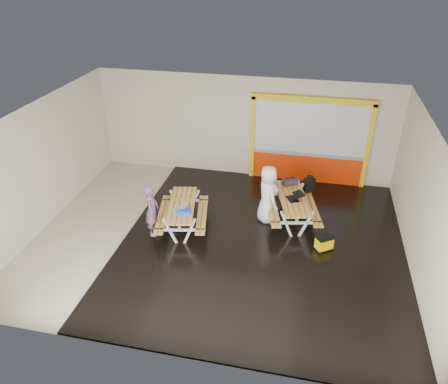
% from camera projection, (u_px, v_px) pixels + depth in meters
% --- Properties ---
extents(room, '(10.02, 8.02, 3.52)m').
position_uv_depth(room, '(217.00, 184.00, 10.97)').
color(room, beige).
rests_on(room, ground).
extents(deck, '(7.50, 7.98, 0.05)m').
position_uv_depth(deck, '(262.00, 244.00, 11.59)').
color(deck, black).
rests_on(deck, room).
extents(kiosk, '(3.88, 0.16, 3.00)m').
position_uv_depth(kiosk, '(309.00, 143.00, 14.05)').
color(kiosk, red).
rests_on(kiosk, room).
extents(picnic_table_left, '(1.73, 2.24, 0.80)m').
position_uv_depth(picnic_table_left, '(182.00, 210.00, 11.99)').
color(picnic_table_left, gold).
rests_on(picnic_table_left, deck).
extents(picnic_table_right, '(1.84, 2.34, 0.83)m').
position_uv_depth(picnic_table_right, '(292.00, 203.00, 12.28)').
color(picnic_table_right, gold).
rests_on(picnic_table_right, deck).
extents(person_left, '(0.46, 0.61, 1.51)m').
position_uv_depth(person_left, '(152.00, 210.00, 11.56)').
color(person_left, '#6C4962').
rests_on(person_left, deck).
extents(person_right, '(0.92, 1.03, 1.76)m').
position_uv_depth(person_right, '(268.00, 194.00, 12.24)').
color(person_right, white).
rests_on(person_right, deck).
extents(laptop_left, '(0.40, 0.36, 0.17)m').
position_uv_depth(laptop_left, '(180.00, 208.00, 11.64)').
color(laptop_left, silver).
rests_on(laptop_left, picnic_table_left).
extents(laptop_right, '(0.56, 0.54, 0.19)m').
position_uv_depth(laptop_right, '(295.00, 197.00, 12.07)').
color(laptop_right, black).
rests_on(laptop_right, picnic_table_right).
extents(blue_pouch, '(0.41, 0.33, 0.11)m').
position_uv_depth(blue_pouch, '(184.00, 212.00, 11.48)').
color(blue_pouch, blue).
rests_on(blue_pouch, picnic_table_left).
extents(toolbox, '(0.47, 0.40, 0.25)m').
position_uv_depth(toolbox, '(290.00, 182.00, 12.79)').
color(toolbox, black).
rests_on(toolbox, picnic_table_right).
extents(backpack, '(0.36, 0.33, 0.51)m').
position_uv_depth(backpack, '(309.00, 184.00, 13.04)').
color(backpack, black).
rests_on(backpack, picnic_table_right).
extents(dark_case, '(0.48, 0.44, 0.15)m').
position_uv_depth(dark_case, '(280.00, 217.00, 12.56)').
color(dark_case, black).
rests_on(dark_case, deck).
extents(fluke_bag, '(0.53, 0.49, 0.39)m').
position_uv_depth(fluke_bag, '(324.00, 243.00, 11.27)').
color(fluke_bag, black).
rests_on(fluke_bag, deck).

